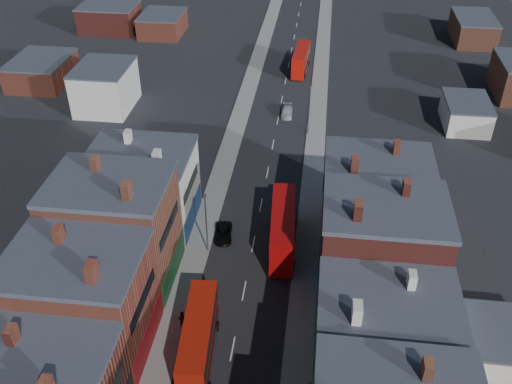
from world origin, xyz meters
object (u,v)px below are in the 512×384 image
(car_3, at_px, (287,112))
(ped_1, at_px, (182,319))
(bus_2, at_px, (301,60))
(car_2, at_px, (223,233))
(bus_1, at_px, (283,228))
(bus_0, at_px, (199,340))

(car_3, xyz_separation_m, ped_1, (-6.83, -47.89, 0.43))
(bus_2, distance_m, car_2, 52.50)
(bus_1, relative_size, ped_1, 6.23)
(bus_0, bearing_deg, bus_1, 65.22)
(bus_0, bearing_deg, ped_1, 120.15)
(bus_0, xyz_separation_m, ped_1, (-2.57, 3.71, -1.55))
(bus_1, relative_size, bus_2, 1.14)
(bus_2, height_order, car_3, bus_2)
(bus_2, distance_m, ped_1, 67.23)
(ped_1, bearing_deg, bus_1, -117.32)
(bus_0, distance_m, car_3, 51.82)
(bus_1, bearing_deg, bus_2, 87.63)
(bus_1, bearing_deg, ped_1, -126.66)
(car_2, bearing_deg, car_3, 74.01)
(bus_1, height_order, bus_2, bus_1)
(car_3, bearing_deg, ped_1, -99.85)
(bus_0, xyz_separation_m, car_3, (4.27, 51.61, -1.98))
(bus_1, distance_m, car_2, 7.67)
(bus_1, distance_m, bus_2, 52.99)
(bus_0, bearing_deg, bus_2, 81.03)
(bus_1, xyz_separation_m, car_3, (-2.18, 34.14, -2.13))
(bus_1, bearing_deg, bus_0, -113.67)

